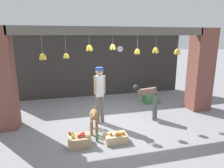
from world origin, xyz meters
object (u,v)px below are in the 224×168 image
produce_box_green (151,99)px  water_bottle (97,138)px  fruit_crate_oranges (116,138)px  worker_stooping (149,97)px  dog (94,116)px  wall_clock (120,49)px  fruit_crate_apples (79,140)px  shopkeeper (100,91)px

produce_box_green → water_bottle: (-2.59, -2.42, -0.05)m
fruit_crate_oranges → worker_stooping: bearing=40.5°
dog → produce_box_green: size_ratio=1.53×
water_bottle → wall_clock: bearing=66.0°
worker_stooping → fruit_crate_apples: (-2.29, -1.13, -0.57)m
water_bottle → wall_clock: wall_clock is taller
fruit_crate_apples → wall_clock: bearing=61.2°
shopkeeper → produce_box_green: 2.79m
dog → worker_stooping: (1.83, 0.52, 0.25)m
dog → fruit_crate_apples: (-0.46, -0.61, -0.33)m
worker_stooping → wall_clock: size_ratio=3.91×
dog → fruit_crate_apples: dog is taller
shopkeeper → worker_stooping: bearing=174.6°
shopkeeper → fruit_crate_oranges: (0.16, -1.23, -0.90)m
worker_stooping → fruit_crate_apples: size_ratio=1.97×
shopkeeper → produce_box_green: shopkeeper is taller
fruit_crate_oranges → fruit_crate_apples: (-0.90, 0.06, 0.02)m
fruit_crate_apples → water_bottle: size_ratio=2.43×
produce_box_green → fruit_crate_oranges: bearing=-129.8°
worker_stooping → fruit_crate_oranges: worker_stooping is taller
dog → shopkeeper: size_ratio=0.49×
shopkeeper → worker_stooping: (1.55, -0.04, -0.31)m
shopkeeper → fruit_crate_apples: size_ratio=3.16×
shopkeeper → produce_box_green: size_ratio=3.09×
dog → water_bottle: 0.64m
dog → worker_stooping: worker_stooping is taller
fruit_crate_apples → wall_clock: (2.19, 3.99, 1.90)m
dog → wall_clock: bearing=162.3°
produce_box_green → wall_clock: (-0.84, 1.50, 1.88)m
dog → shopkeeper: shopkeeper is taller
fruit_crate_oranges → water_bottle: (-0.45, 0.14, -0.01)m
wall_clock → fruit_crate_apples: bearing=-118.8°
dog → wall_clock: (1.73, 3.39, 1.58)m
worker_stooping → wall_clock: wall_clock is taller
fruit_crate_apples → shopkeeper: bearing=57.6°
dog → fruit_crate_apples: 0.83m
dog → water_bottle: bearing=7.7°
dog → shopkeeper: bearing=163.1°
dog → water_bottle: dog is taller
dog → fruit_crate_oranges: 0.87m
fruit_crate_apples → wall_clock: size_ratio=1.99×
fruit_crate_oranges → fruit_crate_apples: fruit_crate_apples is taller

